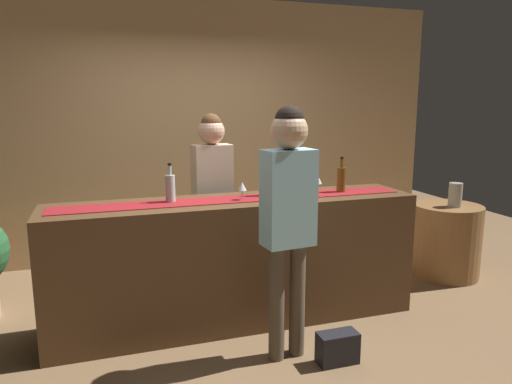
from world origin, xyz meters
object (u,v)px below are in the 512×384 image
at_px(wine_bottle_clear, 170,188).
at_px(handbag, 338,348).
at_px(round_side_table, 446,240).
at_px(wine_bottle_green, 266,182).
at_px(bartender, 212,186).
at_px(vase_on_side_table, 455,195).
at_px(wine_bottle_amber, 341,179).
at_px(customer_sipping, 288,205).
at_px(wine_glass_mid_counter, 242,187).
at_px(wine_glass_far_end, 318,181).
at_px(wine_glass_near_customer, 298,181).

distance_m(wine_bottle_clear, handbag, 1.68).
height_order(round_side_table, handbag, round_side_table).
bearing_deg(wine_bottle_green, bartender, 121.96).
distance_m(wine_bottle_green, vase_on_side_table, 2.08).
xyz_separation_m(wine_bottle_amber, customer_sipping, (-0.75, -0.67, -0.04)).
bearing_deg(wine_bottle_green, handbag, -77.23).
xyz_separation_m(wine_bottle_amber, wine_glass_mid_counter, (-0.89, -0.06, -0.01)).
bearing_deg(customer_sipping, wine_bottle_green, 76.22).
relative_size(wine_bottle_clear, wine_bottle_green, 1.00).
distance_m(wine_glass_far_end, handbag, 1.37).
relative_size(bartender, round_side_table, 2.26).
xyz_separation_m(wine_glass_far_end, customer_sipping, (-0.55, -0.70, -0.03)).
bearing_deg(wine_glass_mid_counter, wine_bottle_clear, 169.45).
bearing_deg(wine_bottle_clear, wine_bottle_amber, -1.64).
height_order(wine_glass_far_end, vase_on_side_table, wine_glass_far_end).
bearing_deg(round_side_table, handbag, -147.51).
height_order(wine_glass_mid_counter, round_side_table, wine_glass_mid_counter).
height_order(wine_bottle_amber, wine_glass_far_end, wine_bottle_amber).
bearing_deg(wine_bottle_amber, wine_bottle_green, 176.22).
bearing_deg(wine_bottle_clear, bartender, 49.74).
relative_size(wine_glass_far_end, customer_sipping, 0.08).
height_order(wine_bottle_amber, round_side_table, wine_bottle_amber).
distance_m(wine_bottle_clear, vase_on_side_table, 2.85).
xyz_separation_m(wine_glass_far_end, handbag, (-0.25, -0.90, -1.01)).
relative_size(customer_sipping, handbag, 6.25).
bearing_deg(handbag, wine_glass_far_end, 74.28).
xyz_separation_m(wine_bottle_clear, wine_glass_far_end, (1.23, -0.01, -0.01)).
distance_m(wine_glass_far_end, customer_sipping, 0.89).
distance_m(wine_bottle_green, bartender, 0.63).
relative_size(customer_sipping, round_side_table, 2.37).
distance_m(wine_bottle_green, wine_glass_near_customer, 0.28).
xyz_separation_m(wine_glass_near_customer, wine_glass_far_end, (0.18, -0.01, 0.00)).
xyz_separation_m(wine_glass_near_customer, handbag, (-0.07, -0.91, -1.01)).
bearing_deg(bartender, round_side_table, 168.83).
xyz_separation_m(wine_bottle_green, wine_glass_far_end, (0.46, -0.01, -0.01)).
relative_size(wine_bottle_clear, wine_glass_far_end, 2.10).
height_order(wine_glass_far_end, round_side_table, wine_glass_far_end).
bearing_deg(wine_bottle_amber, wine_glass_far_end, 169.77).
height_order(wine_bottle_clear, wine_glass_near_customer, wine_bottle_clear).
relative_size(bartender, vase_on_side_table, 6.96).
distance_m(wine_glass_mid_counter, bartender, 0.64).
relative_size(wine_bottle_clear, bartender, 0.18).
bearing_deg(vase_on_side_table, wine_bottle_clear, -175.99).
bearing_deg(bartender, wine_glass_near_customer, 134.29).
relative_size(wine_glass_far_end, vase_on_side_table, 0.60).
xyz_separation_m(wine_glass_far_end, vase_on_side_table, (1.60, 0.20, -0.26)).
xyz_separation_m(wine_bottle_amber, wine_glass_near_customer, (-0.38, 0.05, -0.01)).
distance_m(customer_sipping, round_side_table, 2.47).
height_order(wine_bottle_clear, vase_on_side_table, wine_bottle_clear).
height_order(wine_glass_near_customer, wine_glass_far_end, same).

